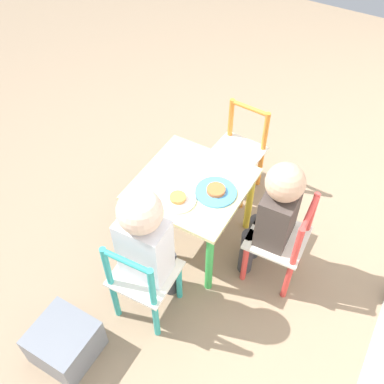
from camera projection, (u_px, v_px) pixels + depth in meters
The scene contains 10 objects.
ground_plane at pixel (192, 238), 2.41m from camera, with size 6.00×6.00×0.00m, color #8C755B.
kids_table at pixel (192, 193), 2.14m from camera, with size 0.50×0.50×0.43m.
chair_red at pixel (282, 242), 2.07m from camera, with size 0.27×0.27×0.52m.
chair_teal at pixel (143, 280), 1.94m from camera, with size 0.27×0.27×0.52m.
chair_orange at pixel (238, 153), 2.48m from camera, with size 0.28×0.28×0.52m.
child_back at pixel (274, 212), 1.96m from camera, with size 0.21×0.22×0.72m.
child_right at pixel (146, 241), 1.82m from camera, with size 0.23×0.21×0.76m.
plate_back at pixel (216, 191), 2.04m from camera, with size 0.19×0.19×0.03m.
plate_right at pixel (178, 199), 2.01m from camera, with size 0.16×0.16×0.03m.
storage_bin at pixel (65, 342), 1.92m from camera, with size 0.25×0.25×0.19m.
Camera 1 is at (1.24, 0.72, 1.94)m, focal length 42.00 mm.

